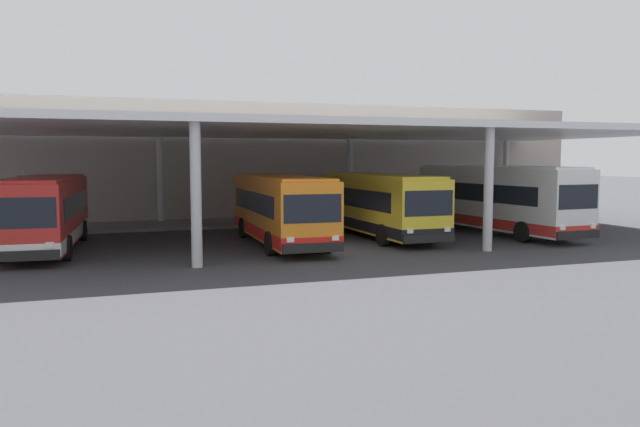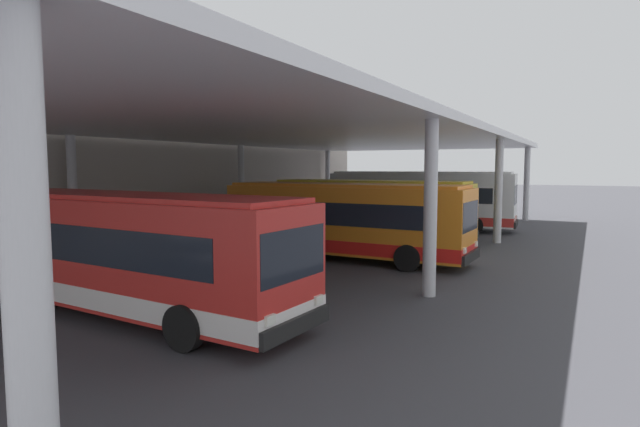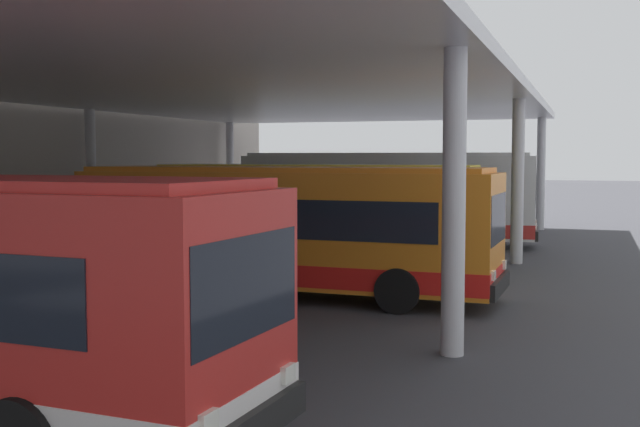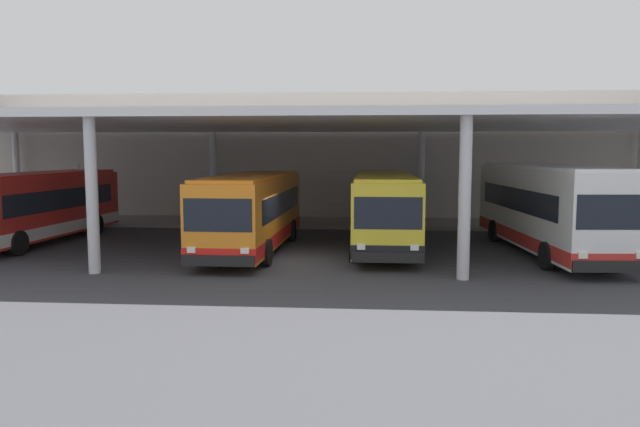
% 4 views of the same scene
% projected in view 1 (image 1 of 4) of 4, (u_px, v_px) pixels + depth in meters
% --- Properties ---
extents(ground_plane, '(200.00, 200.00, 0.00)m').
position_uv_depth(ground_plane, '(332.00, 250.00, 26.86)').
color(ground_plane, '#3D3D42').
extents(platform_kerb, '(42.00, 4.50, 0.18)m').
position_uv_depth(platform_kerb, '(267.00, 222.00, 37.92)').
color(platform_kerb, gray).
rests_on(platform_kerb, ground).
extents(station_building_facade, '(48.00, 1.60, 7.61)m').
position_uv_depth(station_building_facade, '(254.00, 161.00, 40.65)').
color(station_building_facade, '#ADA399').
rests_on(station_building_facade, ground).
extents(canopy_shelter, '(40.00, 17.00, 5.55)m').
position_uv_depth(canopy_shelter, '(296.00, 132.00, 31.57)').
color(canopy_shelter, silver).
rests_on(canopy_shelter, ground).
extents(bus_nearest_bay, '(3.16, 10.66, 3.17)m').
position_uv_depth(bus_nearest_bay, '(45.00, 212.00, 26.55)').
color(bus_nearest_bay, red).
rests_on(bus_nearest_bay, ground).
extents(bus_second_bay, '(2.90, 10.59, 3.17)m').
position_uv_depth(bus_second_bay, '(280.00, 209.00, 28.44)').
color(bus_second_bay, orange).
rests_on(bus_second_bay, ground).
extents(bus_middle_bay, '(2.74, 10.53, 3.17)m').
position_uv_depth(bus_middle_bay, '(378.00, 204.00, 31.22)').
color(bus_middle_bay, yellow).
rests_on(bus_middle_bay, ground).
extents(bus_far_bay, '(3.30, 11.48, 3.57)m').
position_uv_depth(bus_far_bay, '(496.00, 199.00, 32.67)').
color(bus_far_bay, white).
rests_on(bus_far_bay, ground).
extents(bench_waiting, '(1.80, 0.45, 0.92)m').
position_uv_depth(bench_waiting, '(342.00, 210.00, 39.55)').
color(bench_waiting, '#4C515B').
rests_on(bench_waiting, platform_kerb).
extents(trash_bin, '(0.52, 0.52, 0.98)m').
position_uv_depth(trash_bin, '(311.00, 211.00, 38.63)').
color(trash_bin, '#33383D').
rests_on(trash_bin, platform_kerb).
extents(banner_sign, '(0.70, 0.12, 3.20)m').
position_uv_depth(banner_sign, '(26.00, 196.00, 32.68)').
color(banner_sign, '#B2B2B7').
rests_on(banner_sign, platform_kerb).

